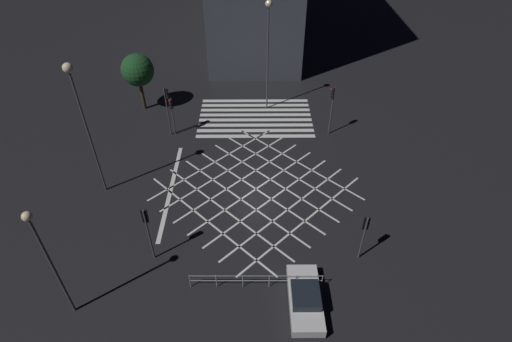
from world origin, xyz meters
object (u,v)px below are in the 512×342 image
(traffic_light_sw_main, at_px, (332,101))
(traffic_light_ne_cross, at_px, (147,224))
(traffic_light_se_cross, at_px, (171,109))
(street_lamp_east, at_px, (78,99))
(traffic_light_se_main, at_px, (167,102))
(waiting_car, at_px, (305,298))
(street_lamp_far, at_px, (268,32))
(street_lamp_west, at_px, (44,249))
(street_tree_near, at_px, (138,70))
(traffic_light_nw_cross, at_px, (365,229))

(traffic_light_sw_main, bearing_deg, traffic_light_ne_cross, 46.95)
(traffic_light_se_cross, height_order, street_lamp_east, street_lamp_east)
(traffic_light_se_main, bearing_deg, waiting_car, -59.49)
(waiting_car, bearing_deg, street_lamp_far, 4.00)
(street_lamp_west, relative_size, street_lamp_far, 0.75)
(traffic_light_ne_cross, distance_m, street_lamp_east, 9.15)
(street_tree_near, height_order, waiting_car, street_tree_near)
(traffic_light_nw_cross, distance_m, street_lamp_west, 16.90)
(street_lamp_east, distance_m, waiting_car, 18.18)
(street_lamp_east, relative_size, street_lamp_far, 0.99)
(traffic_light_se_main, xyz_separation_m, street_lamp_west, (2.62, 17.26, 1.92))
(traffic_light_ne_cross, height_order, street_lamp_far, street_lamp_far)
(traffic_light_se_main, distance_m, street_lamp_west, 17.56)
(traffic_light_se_cross, xyz_separation_m, street_lamp_far, (-8.21, -4.62, 4.79))
(street_lamp_far, bearing_deg, traffic_light_se_main, 28.27)
(traffic_light_se_main, bearing_deg, street_lamp_west, -98.65)
(traffic_light_se_main, bearing_deg, traffic_light_sw_main, 0.05)
(traffic_light_se_main, relative_size, street_lamp_far, 0.45)
(traffic_light_se_main, bearing_deg, traffic_light_se_cross, -9.98)
(street_lamp_west, height_order, street_lamp_far, street_lamp_far)
(street_lamp_far, relative_size, street_tree_near, 1.84)
(traffic_light_ne_cross, bearing_deg, waiting_car, -110.78)
(street_lamp_east, bearing_deg, waiting_car, 144.93)
(street_lamp_east, relative_size, street_lamp_west, 1.32)
(traffic_light_se_main, distance_m, street_lamp_far, 10.51)
(traffic_light_ne_cross, distance_m, traffic_light_se_main, 13.62)
(street_lamp_west, xyz_separation_m, street_tree_near, (0.72, -21.78, -1.18))
(street_lamp_far, bearing_deg, traffic_light_sw_main, 139.09)
(traffic_light_sw_main, xyz_separation_m, traffic_light_se_main, (13.75, 0.01, -0.01))
(waiting_car, bearing_deg, traffic_light_nw_cross, -47.85)
(traffic_light_ne_cross, xyz_separation_m, traffic_light_se_cross, (0.77, -13.53, -0.29))
(street_lamp_east, bearing_deg, traffic_light_se_cross, -118.96)
(traffic_light_nw_cross, height_order, street_tree_near, street_tree_near)
(street_tree_near, distance_m, waiting_car, 25.53)
(traffic_light_se_cross, xyz_separation_m, street_lamp_east, (4.03, 7.27, 4.94))
(traffic_light_se_main, relative_size, waiting_car, 1.07)
(traffic_light_ne_cross, height_order, street_lamp_east, street_lamp_east)
(traffic_light_se_cross, distance_m, street_tree_near, 5.99)
(traffic_light_se_cross, height_order, street_lamp_far, street_lamp_far)
(traffic_light_ne_cross, bearing_deg, street_lamp_far, -22.29)
(traffic_light_se_cross, bearing_deg, street_lamp_far, 119.35)
(street_lamp_east, bearing_deg, traffic_light_se_main, -117.08)
(traffic_light_sw_main, relative_size, street_lamp_west, 0.60)
(street_lamp_east, xyz_separation_m, street_lamp_far, (-12.24, -11.89, -0.14))
(traffic_light_sw_main, relative_size, traffic_light_nw_cross, 1.31)
(street_tree_near, bearing_deg, traffic_light_nw_cross, 133.11)
(traffic_light_sw_main, bearing_deg, waiting_car, 77.54)
(traffic_light_se_main, bearing_deg, traffic_light_ne_cross, -85.55)
(traffic_light_ne_cross, bearing_deg, traffic_light_se_cross, 3.28)
(traffic_light_ne_cross, relative_size, street_lamp_far, 0.40)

